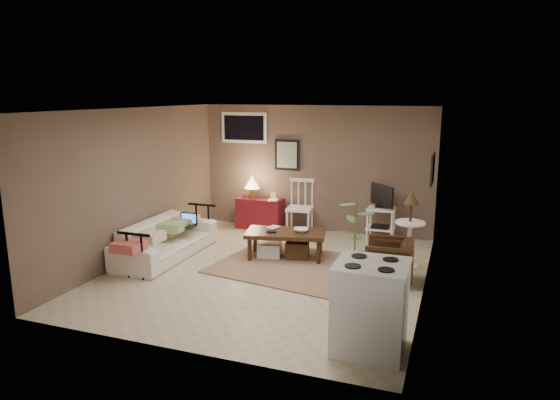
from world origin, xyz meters
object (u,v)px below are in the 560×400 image
at_px(armchair, 389,258).
at_px(stove, 370,307).
at_px(tv_stand, 381,212).
at_px(red_console, 259,210).
at_px(spindle_chair, 300,209).
at_px(side_table, 410,220).
at_px(coffee_table, 285,242).
at_px(sofa, 166,233).
at_px(potted_plant, 355,249).

height_order(armchair, stove, stove).
bearing_deg(tv_stand, red_console, 177.01).
xyz_separation_m(spindle_chair, armchair, (1.93, -1.91, -0.15)).
bearing_deg(side_table, tv_stand, 117.01).
bearing_deg(spindle_chair, coffee_table, -81.63).
bearing_deg(armchair, stove, -2.91).
bearing_deg(sofa, potted_plant, -105.52).
bearing_deg(coffee_table, potted_plant, -46.46).
xyz_separation_m(red_console, tv_stand, (2.40, -0.12, 0.19)).
height_order(armchair, potted_plant, potted_plant).
xyz_separation_m(armchair, stove, (0.08, -2.04, 0.14)).
distance_m(tv_stand, potted_plant, 2.97).
bearing_deg(sofa, tv_stand, -56.88).
distance_m(tv_stand, armchair, 1.95).
bearing_deg(red_console, side_table, -23.77).
bearing_deg(coffee_table, tv_stand, 48.24).
bearing_deg(tv_stand, spindle_chair, 179.61).
distance_m(red_console, stove, 4.99).
bearing_deg(armchair, red_console, -131.04).
distance_m(red_console, armchair, 3.46).
bearing_deg(potted_plant, red_console, 129.17).
height_order(red_console, stove, red_console).
distance_m(side_table, stove, 2.76).
bearing_deg(armchair, spindle_chair, -139.91).
height_order(spindle_chair, armchair, spindle_chair).
relative_size(side_table, potted_plant, 0.84).
bearing_deg(stove, potted_plant, 110.73).
bearing_deg(stove, tv_stand, 97.05).
relative_size(sofa, spindle_chair, 1.98).
height_order(side_table, potted_plant, potted_plant).
distance_m(sofa, armchair, 3.56).
bearing_deg(side_table, sofa, -167.22).
bearing_deg(stove, spindle_chair, 116.96).
height_order(coffee_table, spindle_chair, spindle_chair).
bearing_deg(stove, side_table, 87.41).
bearing_deg(coffee_table, spindle_chair, 98.37).
xyz_separation_m(red_console, stove, (2.88, -4.07, 0.12)).
relative_size(spindle_chair, armchair, 1.55).
distance_m(armchair, stove, 2.05).
height_order(spindle_chair, side_table, side_table).
height_order(spindle_chair, tv_stand, tv_stand).
relative_size(red_console, potted_plant, 0.73).
bearing_deg(spindle_chair, potted_plant, -61.11).
distance_m(coffee_table, tv_stand, 1.98).
bearing_deg(armchair, sofa, -92.72).
bearing_deg(side_table, red_console, 156.23).
distance_m(red_console, side_table, 3.31).
xyz_separation_m(potted_plant, stove, (0.37, -0.98, -0.28)).
relative_size(sofa, red_console, 1.97).
xyz_separation_m(red_console, side_table, (3.01, -1.32, 0.38)).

